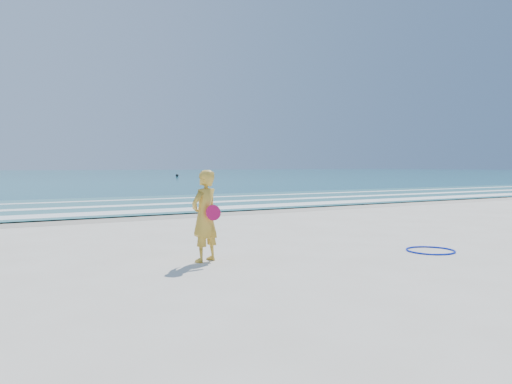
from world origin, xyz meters
TOP-DOWN VIEW (x-y plane):
  - ground at (0.00, 0.00)m, footprint 400.00×400.00m
  - wet_sand at (0.00, 9.00)m, footprint 400.00×2.40m
  - ocean at (0.00, 105.00)m, footprint 400.00×190.00m
  - shallow at (0.00, 14.00)m, footprint 400.00×10.00m
  - foam_near at (0.00, 10.30)m, footprint 400.00×1.40m
  - foam_mid at (0.00, 13.20)m, footprint 400.00×0.90m
  - foam_far at (0.00, 16.50)m, footprint 400.00×0.60m
  - hoop at (1.95, -0.32)m, footprint 1.09×1.09m
  - buoy at (21.02, 62.39)m, footprint 0.44×0.44m
  - woman at (-2.29, 0.94)m, footprint 0.69×0.59m

SIDE VIEW (x-z plane):
  - ground at x=0.00m, z-range 0.00..0.00m
  - wet_sand at x=0.00m, z-range 0.00..0.00m
  - hoop at x=1.95m, z-range 0.00..0.03m
  - ocean at x=0.00m, z-range 0.00..0.04m
  - shallow at x=0.00m, z-range 0.04..0.05m
  - foam_near at x=0.00m, z-range 0.05..0.06m
  - foam_mid at x=0.00m, z-range 0.05..0.06m
  - foam_far at x=0.00m, z-range 0.05..0.06m
  - buoy at x=21.02m, z-range 0.04..0.48m
  - woman at x=-2.29m, z-range 0.00..1.59m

